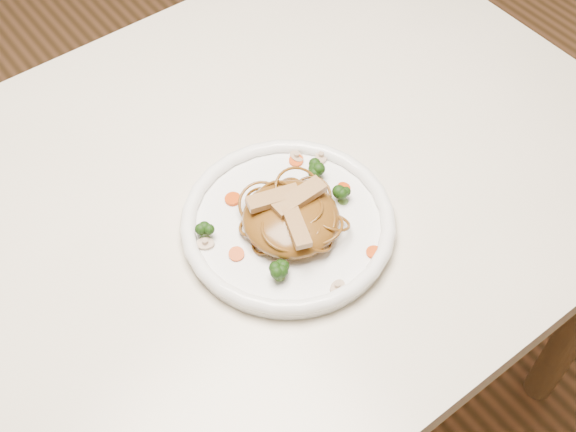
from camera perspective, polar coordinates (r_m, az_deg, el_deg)
ground at (r=1.66m, az=-2.95°, el=-14.82°), size 4.00×4.00×0.00m
table at (r=1.09m, az=-4.35°, el=-1.75°), size 1.20×0.80×0.75m
plate at (r=0.97m, az=0.00°, el=-0.78°), size 0.33×0.33×0.02m
noodle_mound at (r=0.94m, az=0.23°, el=-0.15°), size 0.16×0.16×0.04m
chicken_a at (r=0.93m, az=0.86°, el=1.45°), size 0.07×0.02×0.01m
chicken_b at (r=0.93m, az=-1.12°, el=1.38°), size 0.07×0.04×0.01m
chicken_c at (r=0.90m, az=0.65°, el=-0.79°), size 0.04×0.07×0.01m
broccoli_0 at (r=1.00m, az=2.09°, el=3.70°), size 0.03×0.03×0.03m
broccoli_1 at (r=0.94m, az=-6.50°, el=-1.28°), size 0.03×0.03×0.03m
broccoli_2 at (r=0.90m, az=-0.67°, el=-4.14°), size 0.04×0.04×0.03m
broccoli_3 at (r=0.98m, az=4.31°, el=1.62°), size 0.03×0.03×0.03m
carrot_0 at (r=1.03m, az=0.63°, el=4.29°), size 0.02×0.02×0.00m
carrot_1 at (r=0.93m, az=-3.99°, el=-2.95°), size 0.02×0.02×0.00m
carrot_2 at (r=1.00m, az=4.30°, el=2.15°), size 0.02×0.02×0.00m
carrot_3 at (r=0.99m, az=-4.28°, el=1.31°), size 0.02×0.02×0.00m
carrot_4 at (r=0.94m, az=6.60°, el=-2.79°), size 0.02×0.02×0.00m
mushroom_0 at (r=0.91m, az=3.81°, el=-5.49°), size 0.03×0.03×0.01m
mushroom_1 at (r=1.03m, az=2.57°, el=4.58°), size 0.03×0.03×0.01m
mushroom_2 at (r=0.95m, az=-6.38°, el=-2.15°), size 0.03×0.03×0.01m
mushroom_3 at (r=1.03m, az=0.67°, el=4.54°), size 0.02×0.02×0.01m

